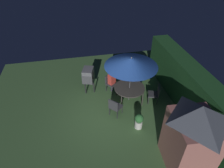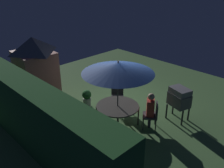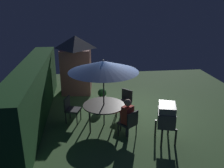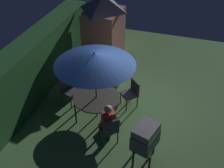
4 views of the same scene
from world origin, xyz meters
The scene contains 11 objects.
ground_plane centered at (0.00, 0.00, 0.00)m, with size 11.00×11.00×0.00m, color #47703D.
hedge_backdrop centered at (0.00, 3.50, 0.98)m, with size 6.93×0.85×1.97m.
garden_shed centered at (2.64, 2.03, 1.32)m, with size 1.64×1.49×2.60m.
patio_table centered at (-0.81, 1.07, 0.70)m, with size 1.40×1.40×0.75m.
patio_umbrella centered at (-0.81, 1.07, 2.08)m, with size 2.27×2.27×2.31m.
bbq_grill centered at (-2.04, -0.69, 0.85)m, with size 0.81×0.68×1.20m.
chair_near_shed centered at (-1.72, 0.36, 0.52)m, with size 0.65×0.65×0.90m.
chair_far_side centered at (0.04, 0.19, 0.52)m, with size 0.65×0.65×0.90m.
chair_toward_hedge centered at (-0.44, 2.20, 0.52)m, with size 0.58×0.59×0.90m.
potted_plant_by_shed centered at (0.89, 0.99, 0.37)m, with size 0.35×0.35×0.69m.
person_in_red centered at (-1.65, 0.41, 0.78)m, with size 0.40×0.42×1.26m.
Camera 2 is at (-5.61, 6.08, 4.71)m, focal length 39.00 mm.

